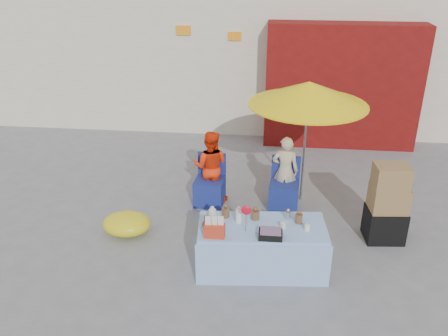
# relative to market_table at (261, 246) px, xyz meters

# --- Properties ---
(ground) EXTENTS (80.00, 80.00, 0.00)m
(ground) POSITION_rel_market_table_xyz_m (-0.69, 0.41, -0.34)
(ground) COLOR slate
(ground) RESTS_ON ground
(market_table) EXTENTS (1.79, 0.95, 1.04)m
(market_table) POSITION_rel_market_table_xyz_m (0.00, 0.00, 0.00)
(market_table) COLOR #98BAF4
(market_table) RESTS_ON ground
(chair_left) EXTENTS (0.51, 0.50, 0.85)m
(chair_left) POSITION_rel_market_table_xyz_m (-0.92, 1.70, -0.09)
(chair_left) COLOR navy
(chair_left) RESTS_ON ground
(chair_right) EXTENTS (0.51, 0.50, 0.85)m
(chair_right) POSITION_rel_market_table_xyz_m (0.33, 1.70, -0.09)
(chair_right) COLOR navy
(chair_right) RESTS_ON ground
(vendor_orange) EXTENTS (0.64, 0.52, 1.25)m
(vendor_orange) POSITION_rel_market_table_xyz_m (-0.93, 1.83, 0.29)
(vendor_orange) COLOR #FC320D
(vendor_orange) RESTS_ON ground
(vendor_beige) EXTENTS (0.46, 0.32, 1.21)m
(vendor_beige) POSITION_rel_market_table_xyz_m (0.32, 1.83, 0.27)
(vendor_beige) COLOR beige
(vendor_beige) RESTS_ON ground
(umbrella) EXTENTS (1.90, 1.90, 2.09)m
(umbrella) POSITION_rel_market_table_xyz_m (0.62, 1.98, 1.55)
(umbrella) COLOR gray
(umbrella) RESTS_ON ground
(box_stack) EXTENTS (0.59, 0.50, 1.22)m
(box_stack) POSITION_rel_market_table_xyz_m (1.80, 0.89, 0.22)
(box_stack) COLOR black
(box_stack) RESTS_ON ground
(tarp_bundle) EXTENTS (0.78, 0.64, 0.33)m
(tarp_bundle) POSITION_rel_market_table_xyz_m (-2.06, 0.63, -0.17)
(tarp_bundle) COLOR yellow
(tarp_bundle) RESTS_ON ground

